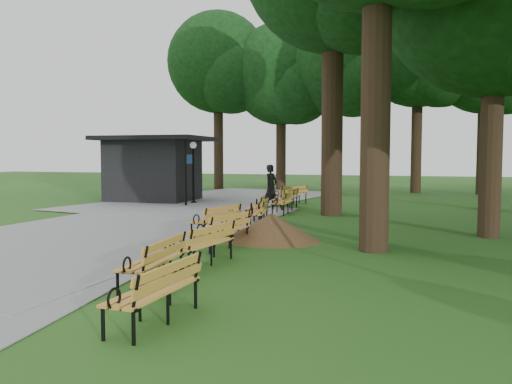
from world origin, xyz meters
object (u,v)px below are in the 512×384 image
(person, at_px, (271,186))
(lamp_post, at_px, (193,159))
(bench_9, at_px, (290,195))
(bench_1, at_px, (152,262))
(kiosk, at_px, (154,169))
(bench_0, at_px, (153,291))
(bench_5, at_px, (257,212))
(bench_3, at_px, (222,230))
(dirt_mound, at_px, (271,227))
(bench_4, at_px, (216,220))
(bench_6, at_px, (256,207))
(bench_7, at_px, (283,202))
(bench_2, at_px, (202,244))
(bench_8, at_px, (285,199))

(person, relative_size, lamp_post, 0.65)
(bench_9, bearing_deg, bench_1, 36.18)
(kiosk, distance_m, bench_0, 19.64)
(bench_5, bearing_deg, person, -178.51)
(bench_0, bearing_deg, bench_3, -165.06)
(dirt_mound, bearing_deg, bench_5, 114.34)
(bench_3, relative_size, bench_9, 1.00)
(bench_1, height_order, bench_4, same)
(bench_6, bearing_deg, bench_7, 157.44)
(lamp_post, relative_size, bench_9, 1.54)
(bench_5, bearing_deg, bench_2, -3.10)
(bench_3, bearing_deg, bench_7, -162.95)
(bench_1, height_order, bench_5, same)
(dirt_mound, distance_m, bench_3, 1.62)
(bench_3, height_order, bench_7, same)
(bench_7, bearing_deg, bench_0, 4.49)
(bench_1, distance_m, bench_6, 9.77)
(bench_1, bearing_deg, lamp_post, -162.60)
(bench_2, relative_size, bench_5, 1.00)
(bench_4, xyz_separation_m, bench_5, (0.51, 2.33, 0.00))
(bench_5, bearing_deg, bench_0, -0.58)
(kiosk, xyz_separation_m, bench_9, (6.96, 0.29, -1.16))
(dirt_mound, xyz_separation_m, bench_1, (-0.66, -5.33, 0.07))
(bench_7, xyz_separation_m, bench_9, (-0.64, 3.94, 0.00))
(bench_1, bearing_deg, bench_9, -179.24)
(person, distance_m, bench_0, 15.77)
(bench_9, bearing_deg, bench_6, 33.15)
(bench_4, bearing_deg, lamp_post, -137.27)
(dirt_mound, relative_size, bench_7, 1.18)
(bench_0, xyz_separation_m, bench_9, (-2.36, 17.54, 0.00))
(bench_8, distance_m, bench_9, 2.11)
(lamp_post, bearing_deg, bench_0, -67.55)
(bench_3, xyz_separation_m, bench_9, (-1.13, 11.79, 0.00))
(lamp_post, bearing_deg, bench_2, -65.08)
(person, distance_m, bench_5, 5.75)
(bench_3, bearing_deg, person, -157.80)
(bench_6, xyz_separation_m, bench_7, (0.44, 2.12, 0.00))
(bench_0, bearing_deg, bench_9, -169.43)
(bench_7, bearing_deg, bench_8, -171.56)
(bench_2, distance_m, bench_3, 2.05)
(lamp_post, xyz_separation_m, bench_5, (5.22, -6.60, -1.68))
(person, bearing_deg, bench_3, -150.69)
(kiosk, relative_size, lamp_post, 1.75)
(kiosk, height_order, bench_8, kiosk)
(bench_6, height_order, bench_9, same)
(bench_1, bearing_deg, bench_6, -177.35)
(bench_2, bearing_deg, bench_3, -160.89)
(dirt_mound, bearing_deg, bench_2, -99.11)
(bench_8, bearing_deg, bench_1, 11.67)
(bench_1, distance_m, bench_4, 5.91)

